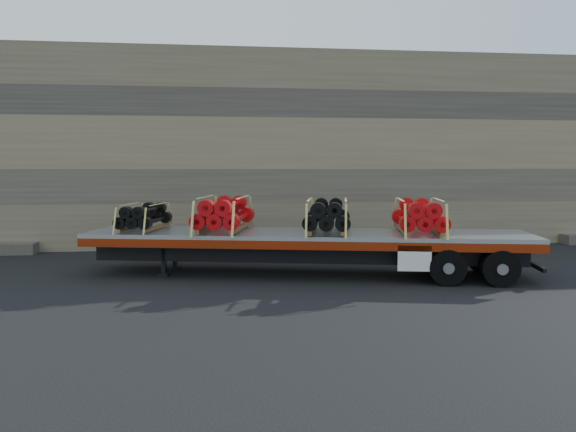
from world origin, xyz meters
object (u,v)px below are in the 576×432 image
Objects in this scene: bundle_midrear at (328,216)px; bundle_rear at (419,217)px; trailer at (307,254)px; bundle_front at (144,218)px; bundle_midfront at (224,215)px.

bundle_midrear is 0.98× the size of bundle_rear.
trailer is 4.89× the size of bundle_rear.
bundle_front is at bearing -180.00° from bundle_rear.
bundle_front is 0.78× the size of bundle_midfront.
trailer is 3.07m from bundle_rear.
trailer is 6.02× the size of bundle_front.
bundle_midfront is at bearing 180.00° from trailer.
bundle_rear is at bearing 0.00° from trailer.
bundle_midfront is 1.06× the size of bundle_midrear.
bundle_midfront is 5.13m from bundle_rear.
bundle_midfront is (2.16, -0.48, 0.10)m from bundle_front.
bundle_rear is (2.84, -0.63, 1.00)m from trailer.
bundle_midfront is (-2.17, 0.48, 1.02)m from trailer.
bundle_rear is at bearing 0.00° from bundle_front.
bundle_rear is (7.16, -1.60, 0.08)m from bundle_front.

